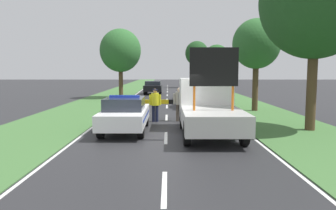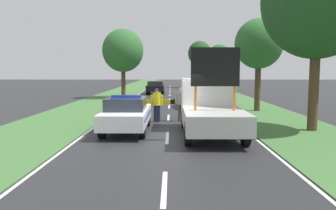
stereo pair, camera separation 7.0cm
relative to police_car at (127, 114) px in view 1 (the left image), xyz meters
name	(u,v)px [view 1 (the left image)]	position (x,y,z in m)	size (l,w,h in m)	color
ground_plane	(167,138)	(1.76, -1.44, -0.77)	(160.00, 160.00, 0.00)	#28282B
lane_markings	(169,101)	(1.76, 13.91, -0.77)	(6.95, 66.50, 0.01)	silver
grass_verge_left	(112,97)	(-3.95, 18.56, -0.76)	(4.37, 120.00, 0.03)	#427038
grass_verge_right	(226,97)	(7.48, 18.56, -0.76)	(4.37, 120.00, 0.03)	#427038
police_car	(127,114)	(0.00, 0.00, 0.00)	(1.82, 4.62, 1.59)	white
work_truck	(210,106)	(3.53, -0.39, 0.36)	(2.26, 5.40, 3.47)	white
road_barrier	(170,103)	(1.88, 3.81, 0.09)	(2.96, 0.08, 1.05)	black
police_officer	(157,102)	(1.18, 2.74, 0.24)	(0.61, 0.39, 1.70)	#191E38
pedestrian_civilian	(181,101)	(2.44, 2.90, 0.26)	(0.63, 0.40, 1.76)	brown
traffic_cone_near_police	(141,116)	(0.36, 3.09, -0.51)	(0.38, 0.38, 0.52)	black
traffic_cone_centre_front	(205,116)	(3.67, 2.96, -0.51)	(0.39, 0.39, 0.54)	black
traffic_cone_near_truck	(193,111)	(3.23, 4.96, -0.50)	(0.39, 0.39, 0.55)	black
traffic_cone_behind_barrier	(99,125)	(-1.17, -0.13, -0.47)	(0.45, 0.45, 0.62)	black
queued_car_suv_grey	(194,96)	(3.63, 9.50, 0.05)	(1.71, 4.30, 1.59)	slate
queued_car_hatch_blue	(191,91)	(3.77, 15.79, -0.03)	(1.73, 4.16, 1.41)	navy
queued_car_sedan_black	(155,87)	(0.18, 22.38, 0.00)	(1.88, 4.40, 1.45)	black
roadside_tree_near_left	(258,44)	(7.49, 7.16, 3.52)	(3.04, 3.04, 5.93)	#4C3823
roadside_tree_near_right	(198,54)	(6.14, 35.31, 4.34)	(3.44, 3.44, 6.96)	#4C3823
roadside_tree_mid_left	(122,51)	(-2.60, 16.89, 3.68)	(3.82, 3.82, 6.48)	#4C3823
roadside_tree_mid_right	(318,1)	(8.09, 0.23, 4.79)	(4.69, 4.69, 8.04)	#4C3823
roadside_tree_far_left	(218,58)	(8.07, 28.31, 3.36)	(3.32, 3.32, 5.90)	#4C3823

